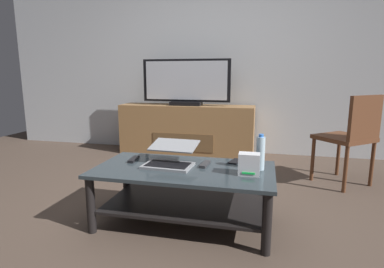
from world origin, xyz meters
The scene contains 12 objects.
ground_plane centered at (0.00, 0.00, 0.00)m, with size 7.68×7.68×0.00m, color #4C3D33.
back_wall centered at (0.00, 2.20, 1.40)m, with size 6.40×0.12×2.80m, color silver.
coffee_table centered at (0.10, -0.10, 0.29)m, with size 1.26×0.66×0.42m.
media_cabinet centered at (-0.39, 1.88, 0.33)m, with size 1.81×0.42×0.67m.
television centered at (-0.39, 1.86, 0.96)m, with size 1.18×0.20×0.60m.
dining_chair centered at (1.46, 1.03, 0.51)m, with size 0.62×0.62×0.89m.
laptop centered at (-0.02, -0.05, 0.48)m, with size 0.37×0.38×0.16m.
router_box centered at (0.56, -0.15, 0.49)m, with size 0.14×0.10×0.15m.
water_bottle_near centered at (0.62, -0.02, 0.54)m, with size 0.06×0.06×0.25m.
cell_phone centered at (0.44, 0.13, 0.42)m, with size 0.07×0.14×0.01m, color black.
tv_remote centered at (-0.33, -0.01, 0.43)m, with size 0.04×0.16×0.02m, color black.
soundbar_remote centered at (0.23, -0.01, 0.43)m, with size 0.04×0.16×0.02m, color #2D2D30.
Camera 1 is at (0.64, -2.15, 1.07)m, focal length 29.02 mm.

